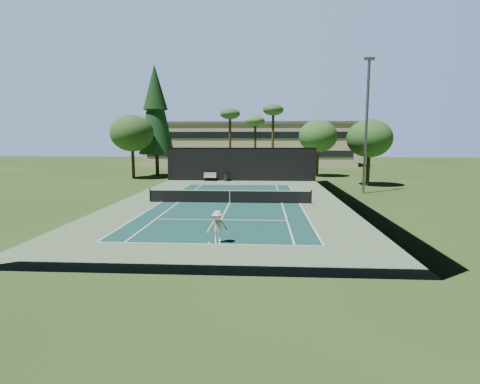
% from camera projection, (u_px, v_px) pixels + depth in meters
% --- Properties ---
extents(ground, '(160.00, 160.00, 0.00)m').
position_uv_depth(ground, '(230.00, 203.00, 29.65)').
color(ground, '#2E4C1C').
rests_on(ground, ground).
extents(apron_slab, '(18.00, 32.00, 0.01)m').
position_uv_depth(apron_slab, '(230.00, 203.00, 29.65)').
color(apron_slab, '#63865E').
rests_on(apron_slab, ground).
extents(court_surface, '(10.97, 23.77, 0.01)m').
position_uv_depth(court_surface, '(230.00, 203.00, 29.65)').
color(court_surface, '#174943').
rests_on(court_surface, ground).
extents(court_lines, '(11.07, 23.87, 0.01)m').
position_uv_depth(court_lines, '(230.00, 203.00, 29.64)').
color(court_lines, white).
rests_on(court_lines, ground).
extents(tennis_net, '(12.90, 0.10, 1.10)m').
position_uv_depth(tennis_net, '(230.00, 196.00, 29.57)').
color(tennis_net, black).
rests_on(tennis_net, ground).
extents(fence, '(18.04, 32.05, 4.03)m').
position_uv_depth(fence, '(230.00, 178.00, 29.43)').
color(fence, black).
rests_on(fence, ground).
extents(player, '(1.10, 0.70, 1.61)m').
position_uv_depth(player, '(218.00, 227.00, 17.96)').
color(player, silver).
rests_on(player, ground).
extents(tennis_ball_a, '(0.06, 0.06, 0.06)m').
position_uv_depth(tennis_ball_a, '(133.00, 234.00, 19.80)').
color(tennis_ball_a, '#C3E634').
rests_on(tennis_ball_a, ground).
extents(tennis_ball_b, '(0.06, 0.06, 0.06)m').
position_uv_depth(tennis_ball_b, '(199.00, 201.00, 30.60)').
color(tennis_ball_b, '#C9EA35').
rests_on(tennis_ball_b, ground).
extents(tennis_ball_c, '(0.06, 0.06, 0.06)m').
position_uv_depth(tennis_ball_c, '(246.00, 200.00, 30.85)').
color(tennis_ball_c, '#DBF437').
rests_on(tennis_ball_c, ground).
extents(tennis_ball_d, '(0.08, 0.08, 0.08)m').
position_uv_depth(tennis_ball_d, '(192.00, 196.00, 32.80)').
color(tennis_ball_d, '#BBDF32').
rests_on(tennis_ball_d, ground).
extents(park_bench, '(1.50, 0.45, 1.02)m').
position_uv_depth(park_bench, '(210.00, 176.00, 45.27)').
color(park_bench, beige).
rests_on(park_bench, ground).
extents(trash_bin, '(0.56, 0.56, 0.95)m').
position_uv_depth(trash_bin, '(227.00, 177.00, 45.02)').
color(trash_bin, black).
rests_on(trash_bin, ground).
extents(pine_tree, '(4.80, 4.80, 15.00)m').
position_uv_depth(pine_tree, '(155.00, 106.00, 50.77)').
color(pine_tree, '#472E1E').
rests_on(pine_tree, ground).
extents(palm_a, '(2.80, 2.80, 9.32)m').
position_uv_depth(palm_a, '(230.00, 116.00, 52.35)').
color(palm_a, '#4D3021').
rests_on(palm_a, ground).
extents(palm_b, '(2.80, 2.80, 8.42)m').
position_uv_depth(palm_b, '(255.00, 123.00, 54.24)').
color(palm_b, '#452F1D').
rests_on(palm_b, ground).
extents(palm_c, '(2.80, 2.80, 9.77)m').
position_uv_depth(palm_c, '(273.00, 113.00, 50.95)').
color(palm_c, '#4A371F').
rests_on(palm_c, ground).
extents(decid_tree_a, '(5.12, 5.12, 7.62)m').
position_uv_depth(decid_tree_a, '(318.00, 136.00, 50.06)').
color(decid_tree_a, '#422B1C').
rests_on(decid_tree_a, ground).
extents(decid_tree_b, '(4.80, 4.80, 7.14)m').
position_uv_depth(decid_tree_b, '(369.00, 139.00, 39.99)').
color(decid_tree_b, '#412E1B').
rests_on(decid_tree_b, ground).
extents(decid_tree_c, '(5.44, 5.44, 8.09)m').
position_uv_depth(decid_tree_c, '(132.00, 133.00, 47.46)').
color(decid_tree_c, '#4B2E20').
rests_on(decid_tree_c, ground).
extents(campus_building, '(40.50, 12.50, 8.30)m').
position_uv_depth(campus_building, '(249.00, 143.00, 74.52)').
color(campus_building, beige).
rests_on(campus_building, ground).
extents(light_pole, '(0.90, 0.25, 12.22)m').
position_uv_depth(light_pole, '(366.00, 123.00, 33.98)').
color(light_pole, gray).
rests_on(light_pole, ground).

